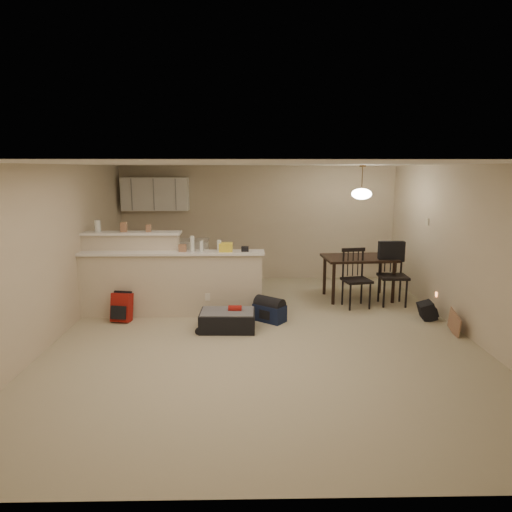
{
  "coord_description": "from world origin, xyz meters",
  "views": [
    {
      "loc": [
        -0.24,
        -6.51,
        2.44
      ],
      "look_at": [
        -0.1,
        0.7,
        1.05
      ],
      "focal_mm": 32.0,
      "sensor_mm": 36.0,
      "label": 1
    }
  ],
  "objects_px": {
    "dining_chair_near": "(357,279)",
    "dining_table": "(359,262)",
    "black_daypack": "(427,311)",
    "pendant_lamp": "(362,193)",
    "dining_chair_far": "(393,275)",
    "navy_duffel": "(270,313)",
    "suitcase": "(228,321)",
    "red_backpack": "(122,307)"
  },
  "relations": [
    {
      "from": "dining_table",
      "to": "black_daypack",
      "type": "distance_m",
      "value": 1.6
    },
    {
      "from": "red_backpack",
      "to": "pendant_lamp",
      "type": "bearing_deg",
      "value": 26.94
    },
    {
      "from": "dining_table",
      "to": "red_backpack",
      "type": "distance_m",
      "value": 4.33
    },
    {
      "from": "navy_duffel",
      "to": "dining_chair_near",
      "type": "bearing_deg",
      "value": 62.79
    },
    {
      "from": "suitcase",
      "to": "dining_chair_far",
      "type": "bearing_deg",
      "value": 24.7
    },
    {
      "from": "dining_chair_far",
      "to": "navy_duffel",
      "type": "height_order",
      "value": "dining_chair_far"
    },
    {
      "from": "dining_table",
      "to": "suitcase",
      "type": "xyz_separation_m",
      "value": [
        -2.4,
        -1.67,
        -0.57
      ]
    },
    {
      "from": "pendant_lamp",
      "to": "dining_chair_far",
      "type": "relative_size",
      "value": 0.56
    },
    {
      "from": "navy_duffel",
      "to": "dining_chair_far",
      "type": "bearing_deg",
      "value": 58.87
    },
    {
      "from": "dining_chair_far",
      "to": "navy_duffel",
      "type": "distance_m",
      "value": 2.46
    },
    {
      "from": "pendant_lamp",
      "to": "navy_duffel",
      "type": "relative_size",
      "value": 1.23
    },
    {
      "from": "pendant_lamp",
      "to": "suitcase",
      "type": "distance_m",
      "value": 3.46
    },
    {
      "from": "dining_table",
      "to": "navy_duffel",
      "type": "distance_m",
      "value": 2.23
    },
    {
      "from": "red_backpack",
      "to": "navy_duffel",
      "type": "bearing_deg",
      "value": 9.29
    },
    {
      "from": "dining_table",
      "to": "dining_chair_far",
      "type": "xyz_separation_m",
      "value": [
        0.53,
        -0.42,
        -0.15
      ]
    },
    {
      "from": "red_backpack",
      "to": "navy_duffel",
      "type": "relative_size",
      "value": 0.91
    },
    {
      "from": "navy_duffel",
      "to": "black_daypack",
      "type": "height_order",
      "value": "same"
    },
    {
      "from": "dining_chair_near",
      "to": "dining_chair_far",
      "type": "relative_size",
      "value": 0.94
    },
    {
      "from": "dining_chair_near",
      "to": "navy_duffel",
      "type": "distance_m",
      "value": 1.78
    },
    {
      "from": "suitcase",
      "to": "navy_duffel",
      "type": "relative_size",
      "value": 1.66
    },
    {
      "from": "dining_table",
      "to": "black_daypack",
      "type": "xyz_separation_m",
      "value": [
        0.86,
        -1.23,
        -0.57
      ]
    },
    {
      "from": "pendant_lamp",
      "to": "red_backpack",
      "type": "distance_m",
      "value": 4.65
    },
    {
      "from": "dining_chair_near",
      "to": "suitcase",
      "type": "height_order",
      "value": "dining_chair_near"
    },
    {
      "from": "dining_table",
      "to": "navy_duffel",
      "type": "relative_size",
      "value": 2.67
    },
    {
      "from": "black_daypack",
      "to": "pendant_lamp",
      "type": "bearing_deg",
      "value": 41.57
    },
    {
      "from": "suitcase",
      "to": "dining_chair_near",
      "type": "bearing_deg",
      "value": 28.09
    },
    {
      "from": "dining_chair_near",
      "to": "dining_chair_far",
      "type": "distance_m",
      "value": 0.71
    },
    {
      "from": "dining_chair_far",
      "to": "black_daypack",
      "type": "xyz_separation_m",
      "value": [
        0.33,
        -0.81,
        -0.42
      ]
    },
    {
      "from": "pendant_lamp",
      "to": "dining_chair_far",
      "type": "height_order",
      "value": "pendant_lamp"
    },
    {
      "from": "dining_table",
      "to": "dining_chair_near",
      "type": "relative_size",
      "value": 1.29
    },
    {
      "from": "dining_chair_near",
      "to": "black_daypack",
      "type": "bearing_deg",
      "value": -44.44
    },
    {
      "from": "navy_duffel",
      "to": "red_backpack",
      "type": "bearing_deg",
      "value": -142.94
    },
    {
      "from": "dining_chair_far",
      "to": "black_daypack",
      "type": "distance_m",
      "value": 0.97
    },
    {
      "from": "dining_chair_near",
      "to": "dining_table",
      "type": "bearing_deg",
      "value": 63.17
    },
    {
      "from": "red_backpack",
      "to": "dining_chair_far",
      "type": "bearing_deg",
      "value": 20.27
    },
    {
      "from": "dining_chair_far",
      "to": "dining_chair_near",
      "type": "bearing_deg",
      "value": -167.24
    },
    {
      "from": "dining_table",
      "to": "navy_duffel",
      "type": "xyz_separation_m",
      "value": [
        -1.74,
        -1.27,
        -0.57
      ]
    },
    {
      "from": "pendant_lamp",
      "to": "red_backpack",
      "type": "xyz_separation_m",
      "value": [
        -4.13,
        -1.23,
        -1.76
      ]
    },
    {
      "from": "black_daypack",
      "to": "dining_table",
      "type": "bearing_deg",
      "value": 41.57
    },
    {
      "from": "dining_chair_far",
      "to": "navy_duffel",
      "type": "xyz_separation_m",
      "value": [
        -2.27,
        -0.86,
        -0.42
      ]
    },
    {
      "from": "dining_table",
      "to": "dining_chair_near",
      "type": "xyz_separation_m",
      "value": [
        -0.16,
        -0.55,
        -0.19
      ]
    },
    {
      "from": "red_backpack",
      "to": "navy_duffel",
      "type": "height_order",
      "value": "red_backpack"
    }
  ]
}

